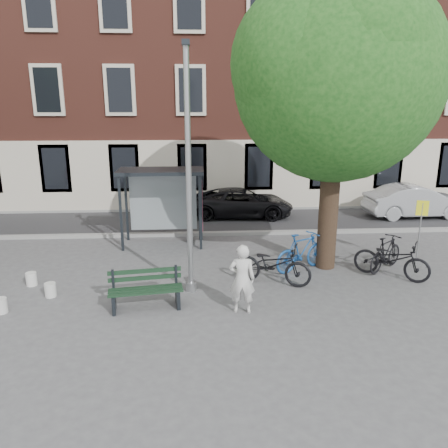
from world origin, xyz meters
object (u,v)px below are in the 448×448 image
at_px(bench, 146,291).
at_px(bike_d, 386,253).
at_px(car_dark, 242,203).
at_px(notice_sign, 421,218).
at_px(bike_b, 302,252).
at_px(bus_shelter, 173,189).
at_px(bike_a, 273,264).
at_px(car_silver, 416,201).
at_px(painter, 242,279).
at_px(bike_c, 392,259).
at_px(lamppost, 189,185).

xyz_separation_m(bench, bike_d, (6.73, 2.05, 0.11)).
bearing_deg(car_dark, notice_sign, -139.35).
xyz_separation_m(bike_b, car_dark, (-1.10, 6.52, 0.04)).
relative_size(bench, bike_b, 0.94).
height_order(bus_shelter, notice_sign, bus_shelter).
relative_size(bike_b, notice_sign, 0.96).
bearing_deg(bike_a, car_silver, -22.95).
height_order(car_dark, notice_sign, notice_sign).
relative_size(painter, bike_a, 0.78).
distance_m(bus_shelter, painter, 5.80).
xyz_separation_m(painter, car_dark, (0.92, 9.09, -0.21)).
xyz_separation_m(painter, bike_d, (4.47, 2.42, -0.30)).
distance_m(bench, bike_c, 6.81).
distance_m(painter, car_silver, 11.94).
bearing_deg(painter, bike_b, -122.34).
relative_size(painter, bench, 0.92).
distance_m(bus_shelter, bike_b, 4.95).
relative_size(painter, bike_d, 0.95).
bearing_deg(bike_a, bike_d, -53.00).
bearing_deg(bike_d, bike_c, 132.02).
distance_m(lamppost, bike_a, 3.15).
bearing_deg(bike_d, car_silver, -72.41).
relative_size(bench, car_dark, 0.41).
height_order(bike_c, notice_sign, notice_sign).
bearing_deg(bike_d, painter, 78.84).
height_order(bus_shelter, bike_b, bus_shelter).
bearing_deg(bike_d, bench, 67.29).
height_order(bike_d, car_silver, car_silver).
relative_size(bike_d, car_silver, 0.41).
bearing_deg(bike_c, bike_b, 109.41).
bearing_deg(bike_a, bench, 135.13).
relative_size(bike_a, notice_sign, 1.06).
height_order(lamppost, bus_shelter, lamppost).
relative_size(painter, notice_sign, 0.83).
height_order(car_silver, notice_sign, notice_sign).
bearing_deg(painter, car_silver, -128.79).
relative_size(bike_c, notice_sign, 1.04).
xyz_separation_m(painter, bench, (-2.26, 0.38, -0.41)).
xyz_separation_m(bus_shelter, bike_d, (6.28, -2.98, -1.40)).
bearing_deg(bike_c, painter, 149.13).
bearing_deg(bike_d, notice_sign, -111.36).
bearing_deg(notice_sign, painter, -136.35).
bearing_deg(bus_shelter, car_dark, 53.47).
bearing_deg(car_silver, lamppost, 125.10).
distance_m(bus_shelter, bike_c, 7.27).
bearing_deg(car_dark, bus_shelter, 147.46).
xyz_separation_m(lamppost, car_dark, (2.12, 7.79, -2.17)).
height_order(bus_shelter, bike_c, bus_shelter).
relative_size(bus_shelter, bike_b, 1.50).
bearing_deg(bus_shelter, bike_c, -29.82).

